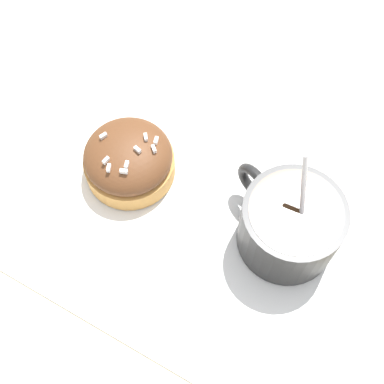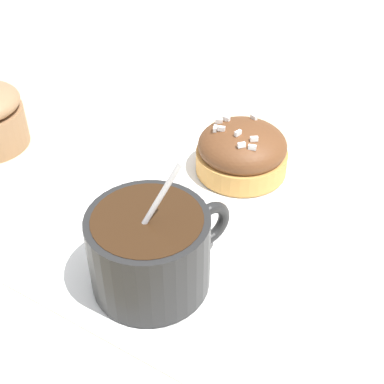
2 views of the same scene
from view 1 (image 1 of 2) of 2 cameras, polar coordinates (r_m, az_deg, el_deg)
name	(u,v)px [view 1 (image 1 of 2)]	position (r m, az deg, el deg)	size (l,w,h in m)	color
ground_plane	(205,205)	(0.51, 1.41, -1.40)	(3.00, 3.00, 0.00)	#C6B793
paper_napkin	(205,204)	(0.51, 1.41, -1.33)	(0.30, 0.31, 0.00)	white
coffee_cup	(292,219)	(0.47, 10.59, -2.84)	(0.11, 0.09, 0.11)	black
frosted_pastry	(128,160)	(0.51, -6.81, 3.41)	(0.09, 0.09, 0.05)	#D19347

